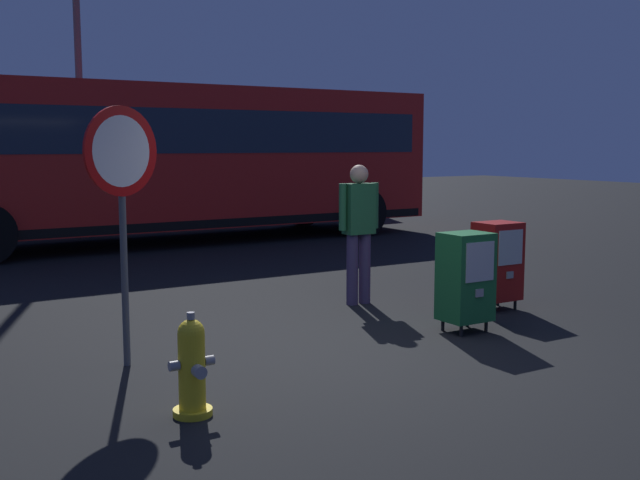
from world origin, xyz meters
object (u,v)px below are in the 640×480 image
Objects in this scene: newspaper_box_secondary at (497,261)px; bus_far at (182,152)px; street_light_near_left at (76,7)px; fire_hydrant at (192,367)px; stop_sign at (122,181)px; bus_near at (173,155)px; pedestrian at (359,226)px; newspaper_box_primary at (466,277)px.

bus_far reaches higher than newspaper_box_secondary.
street_light_near_left is (-3.39, -3.22, 2.91)m from bus_far.
newspaper_box_secondary is (4.36, 1.47, 0.22)m from fire_hydrant.
bus_near reaches higher than stop_sign.
newspaper_box_secondary reaches higher than fire_hydrant.
pedestrian is at bearing 137.52° from newspaper_box_secondary.
stop_sign is at bearing -102.33° from street_light_near_left.
street_light_near_left reaches higher than fire_hydrant.
street_light_near_left is (2.07, 9.45, 3.01)m from stop_sign.
pedestrian reaches higher than newspaper_box_secondary.
stop_sign is (-4.37, -0.01, 1.03)m from newspaper_box_secondary.
bus_near reaches higher than pedestrian.
fire_hydrant is 10.08m from bus_near.
newspaper_box_secondary is 8.05m from bus_near.
fire_hydrant is at bearing -141.00° from pedestrian.
newspaper_box_secondary is 0.46× the size of stop_sign.
stop_sign is 0.21× the size of bus_near.
bus_far reaches higher than pedestrian.
fire_hydrant is 11.89m from street_light_near_left.
street_light_near_left is (-1.27, 10.05, 4.04)m from newspaper_box_primary.
street_light_near_left is at bearing 79.35° from fire_hydrant.
bus_near is at bearing 89.29° from newspaper_box_primary.
newspaper_box_secondary is at bearing -99.51° from bus_far.
fire_hydrant is 4.11m from pedestrian.
stop_sign is 0.28× the size of street_light_near_left.
fire_hydrant is 0.73× the size of newspaper_box_secondary.
pedestrian is (-0.15, 1.71, 0.38)m from newspaper_box_primary.
fire_hydrant is at bearing -115.69° from bus_far.
stop_sign is at bearing -113.98° from bus_near.
newspaper_box_secondary is at bearing -42.48° from pedestrian.
bus_far is 1.32× the size of street_light_near_left.
bus_far is at bearing 68.94° from fire_hydrant.
fire_hydrant is 0.09× the size of street_light_near_left.
newspaper_box_primary is at bearing -149.46° from newspaper_box_secondary.
bus_far is 5.51m from street_light_near_left.
newspaper_box_secondary is at bearing 30.54° from newspaper_box_primary.
bus_far is (5.44, 14.13, 1.36)m from fire_hydrant.
newspaper_box_primary is 1.00× the size of newspaper_box_secondary.
newspaper_box_primary is 8.60m from bus_near.
fire_hydrant is at bearing -110.59° from bus_near.
pedestrian is at bearing 39.00° from fire_hydrant.
street_light_near_left reaches higher than stop_sign.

